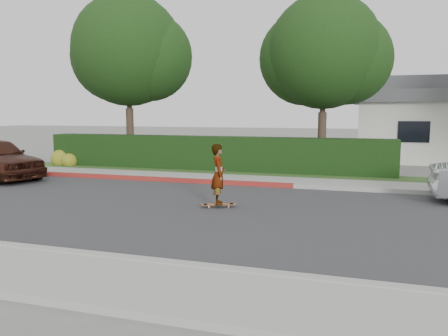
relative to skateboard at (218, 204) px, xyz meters
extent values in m
plane|color=slate|center=(0.49, -0.52, -0.08)|extent=(120.00, 120.00, 0.00)
cube|color=#2D2D30|center=(0.49, -0.52, -0.08)|extent=(60.00, 8.00, 0.01)
cube|color=#9E9E99|center=(0.49, -4.62, -0.01)|extent=(60.00, 0.20, 0.15)
cube|color=gray|center=(0.49, -5.52, -0.02)|extent=(60.00, 1.60, 0.12)
cube|color=#9E9E99|center=(0.49, 3.58, -0.01)|extent=(60.00, 0.20, 0.15)
cube|color=maroon|center=(-4.51, 3.58, -0.01)|extent=(12.00, 0.21, 0.15)
cube|color=gray|center=(0.49, 4.48, -0.02)|extent=(60.00, 1.60, 0.12)
cube|color=#2D4C1E|center=(0.49, 6.08, -0.03)|extent=(60.00, 1.60, 0.10)
cube|color=black|center=(-2.51, 6.68, 0.67)|extent=(15.00, 1.00, 1.50)
sphere|color=#2D4C19|center=(-9.71, 6.28, 0.27)|extent=(0.90, 0.90, 0.90)
sphere|color=#2D4C19|center=(-9.11, 6.08, 0.22)|extent=(0.70, 0.70, 0.70)
cylinder|color=#33261C|center=(-7.01, 7.98, 1.27)|extent=(0.36, 0.36, 2.70)
cylinder|color=#33261C|center=(-7.01, 7.98, 3.29)|extent=(0.24, 0.24, 2.25)
sphere|color=black|center=(-7.01, 7.98, 5.32)|extent=(5.20, 5.20, 5.20)
sphere|color=black|center=(-7.81, 8.38, 5.12)|extent=(4.42, 4.42, 4.42)
sphere|color=black|center=(-6.11, 8.28, 5.02)|extent=(4.16, 4.16, 4.16)
cylinder|color=#33261C|center=(1.99, 8.48, 1.18)|extent=(0.36, 0.36, 2.52)
cylinder|color=#33261C|center=(1.99, 8.48, 3.07)|extent=(0.24, 0.24, 2.10)
sphere|color=black|center=(1.99, 8.48, 4.96)|extent=(4.80, 4.80, 4.80)
sphere|color=black|center=(1.19, 8.88, 4.76)|extent=(4.08, 4.08, 4.08)
sphere|color=black|center=(2.89, 8.78, 4.66)|extent=(3.84, 3.84, 3.84)
cube|color=black|center=(5.99, 11.46, 1.52)|extent=(1.40, 0.06, 1.00)
cylinder|color=#C46635|center=(-0.21, -0.17, -0.05)|extent=(0.06, 0.05, 0.05)
cylinder|color=#C46635|center=(-0.27, -0.03, -0.05)|extent=(0.06, 0.05, 0.05)
cylinder|color=#C46635|center=(0.27, 0.03, -0.05)|extent=(0.06, 0.05, 0.05)
cylinder|color=#C46635|center=(0.21, 0.17, -0.05)|extent=(0.06, 0.05, 0.05)
cube|color=silver|center=(-0.24, -0.10, -0.01)|extent=(0.10, 0.16, 0.02)
cube|color=silver|center=(0.24, 0.10, -0.01)|extent=(0.10, 0.16, 0.02)
cube|color=brown|center=(0.00, 0.00, 0.01)|extent=(0.79, 0.47, 0.02)
cylinder|color=brown|center=(-0.36, -0.15, 0.01)|extent=(0.25, 0.25, 0.02)
cylinder|color=brown|center=(0.36, 0.15, 0.01)|extent=(0.25, 0.25, 0.02)
imported|color=white|center=(0.00, 0.00, 0.81)|extent=(0.56, 0.68, 1.59)
camera|label=1|loc=(3.46, -10.81, 2.43)|focal=35.00mm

